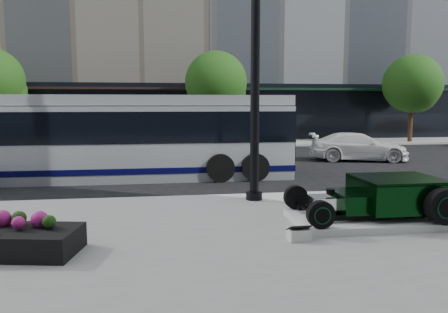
{
  "coord_description": "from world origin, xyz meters",
  "views": [
    {
      "loc": [
        -2.45,
        -13.86,
        2.65
      ],
      "look_at": [
        -0.72,
        -2.13,
        1.2
      ],
      "focal_mm": 35.0,
      "sensor_mm": 36.0,
      "label": 1
    }
  ],
  "objects": [
    {
      "name": "ground",
      "position": [
        0.0,
        0.0,
        0.0
      ],
      "size": [
        120.0,
        120.0,
        0.0
      ],
      "primitive_type": "plane",
      "color": "black",
      "rests_on": "ground"
    },
    {
      "name": "sidewalk_far",
      "position": [
        0.0,
        14.0,
        0.06
      ],
      "size": [
        70.0,
        4.0,
        0.12
      ],
      "primitive_type": "cube",
      "color": "gray",
      "rests_on": "ground"
    },
    {
      "name": "street_trees",
      "position": [
        1.15,
        13.07,
        3.77
      ],
      "size": [
        29.8,
        3.8,
        5.7
      ],
      "color": "black",
      "rests_on": "sidewalk_far"
    },
    {
      "name": "display_plinth",
      "position": [
        2.01,
        -5.31,
        0.2
      ],
      "size": [
        3.4,
        1.8,
        0.15
      ],
      "primitive_type": "cube",
      "color": "silver",
      "rests_on": "sidewalk_near"
    },
    {
      "name": "hot_rod",
      "position": [
        2.34,
        -5.31,
        0.7
      ],
      "size": [
        3.22,
        2.0,
        0.81
      ],
      "color": "black",
      "rests_on": "display_plinth"
    },
    {
      "name": "info_plaque",
      "position": [
        0.07,
        -6.28,
        0.24
      ],
      "size": [
        0.41,
        0.32,
        0.31
      ],
      "color": "silver",
      "rests_on": "sidewalk_near"
    },
    {
      "name": "lamppost",
      "position": [
        -0.01,
        -2.77,
        3.72
      ],
      "size": [
        0.43,
        0.43,
        7.78
      ],
      "color": "black",
      "rests_on": "sidewalk_near"
    },
    {
      "name": "flower_planter",
      "position": [
        -4.92,
        -6.28,
        0.37
      ],
      "size": [
        2.27,
        1.43,
        0.69
      ],
      "color": "black",
      "rests_on": "sidewalk_near"
    },
    {
      "name": "transit_bus",
      "position": [
        -3.84,
        1.85,
        1.49
      ],
      "size": [
        12.12,
        2.88,
        2.92
      ],
      "color": "#B0B4BA",
      "rests_on": "ground"
    },
    {
      "name": "white_sedan",
      "position": [
        6.64,
        5.14,
        0.64
      ],
      "size": [
        4.74,
        2.82,
        1.29
      ],
      "primitive_type": "imported",
      "rotation": [
        0.0,
        0.0,
        1.33
      ],
      "color": "white",
      "rests_on": "ground"
    }
  ]
}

